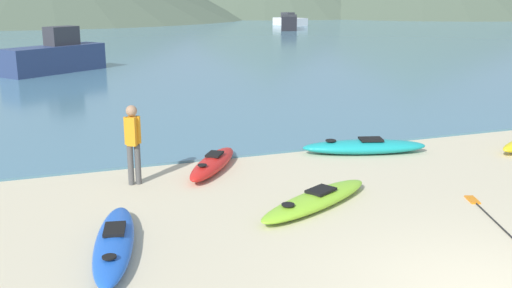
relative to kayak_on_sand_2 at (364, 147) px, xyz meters
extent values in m
cube|color=teal|center=(-2.18, 35.72, -0.14)|extent=(160.00, 70.00, 0.06)
ellipsoid|color=teal|center=(0.00, 0.00, 0.00)|extent=(3.24, 1.61, 0.34)
cube|color=black|center=(0.15, -0.04, 0.19)|extent=(0.66, 0.56, 0.05)
cylinder|color=black|center=(-0.83, 0.24, 0.18)|extent=(0.27, 0.27, 0.02)
ellipsoid|color=#8CCC2D|center=(-2.84, -3.04, -0.04)|extent=(3.08, 2.07, 0.27)
cube|color=black|center=(-2.70, -2.97, 0.12)|extent=(0.67, 0.60, 0.05)
cylinder|color=black|center=(-3.60, -3.44, 0.10)|extent=(0.24, 0.24, 0.02)
ellipsoid|color=blue|center=(-6.72, -3.74, -0.03)|extent=(1.22, 3.18, 0.29)
cube|color=black|center=(-6.69, -3.59, 0.14)|extent=(0.44, 0.62, 0.05)
cylinder|color=black|center=(-6.90, -4.58, 0.12)|extent=(0.21, 0.21, 0.02)
ellipsoid|color=red|center=(-4.01, -0.07, -0.01)|extent=(1.99, 2.53, 0.33)
cube|color=black|center=(-3.94, 0.04, 0.18)|extent=(0.53, 0.58, 0.05)
cylinder|color=black|center=(-4.43, -0.68, 0.16)|extent=(0.20, 0.20, 0.02)
cylinder|color=#4C4C4C|center=(-5.94, -0.46, 0.26)|extent=(0.13, 0.13, 0.86)
cylinder|color=#4C4C4C|center=(-5.78, -0.46, 0.26)|extent=(0.13, 0.13, 0.86)
cube|color=orange|center=(-5.86, -0.46, 1.00)|extent=(0.29, 0.30, 0.61)
cylinder|color=orange|center=(-5.99, -0.46, 1.01)|extent=(0.09, 0.09, 0.58)
cylinder|color=orange|center=(-5.73, -0.46, 1.01)|extent=(0.09, 0.09, 0.58)
sphere|color=#A37A5B|center=(-5.86, -0.46, 1.42)|extent=(0.23, 0.23, 0.23)
cube|color=white|center=(20.11, 50.79, 0.31)|extent=(3.08, 4.25, 0.85)
cube|color=#333338|center=(19.97, 51.15, 1.03)|extent=(1.44, 1.47, 0.59)
cube|color=black|center=(17.30, 44.56, 0.58)|extent=(3.70, 5.84, 1.38)
cube|color=navy|center=(-6.68, 18.30, 0.54)|extent=(5.09, 4.16, 1.30)
cube|color=#333338|center=(-6.25, 18.60, 1.64)|extent=(1.78, 1.61, 0.91)
cylinder|color=black|center=(-0.19, -4.91, -0.16)|extent=(0.68, 1.80, 0.03)
cube|color=orange|center=(0.21, -3.81, -0.16)|extent=(0.32, 0.48, 0.03)
camera|label=1|loc=(-7.68, -12.76, 3.86)|focal=42.00mm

